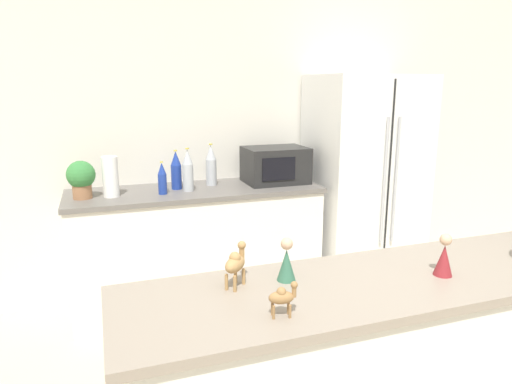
{
  "coord_description": "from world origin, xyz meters",
  "views": [
    {
      "loc": [
        -0.96,
        -0.89,
        1.67
      ],
      "look_at": [
        -0.15,
        1.44,
        1.1
      ],
      "focal_mm": 32.0,
      "sensor_mm": 36.0,
      "label": 1
    }
  ],
  "objects_px": {
    "back_bottle_3": "(176,171)",
    "camel_figurine": "(283,297)",
    "back_bottle_2": "(188,171)",
    "wise_man_figurine_purple": "(286,262)",
    "refrigerator": "(363,183)",
    "microwave": "(275,165)",
    "paper_towel_roll": "(110,177)",
    "back_bottle_0": "(162,179)",
    "wise_man_figurine_crimson": "(444,258)",
    "potted_plant": "(81,178)",
    "camel_figurine_second": "(236,263)",
    "back_bottle_1": "(211,165)"
  },
  "relations": [
    {
      "from": "paper_towel_roll",
      "to": "back_bottle_0",
      "type": "height_order",
      "value": "paper_towel_roll"
    },
    {
      "from": "camel_figurine",
      "to": "wise_man_figurine_crimson",
      "type": "distance_m",
      "value": 0.73
    },
    {
      "from": "wise_man_figurine_crimson",
      "to": "refrigerator",
      "type": "bearing_deg",
      "value": 66.16
    },
    {
      "from": "back_bottle_3",
      "to": "camel_figurine",
      "type": "distance_m",
      "value": 2.08
    },
    {
      "from": "paper_towel_roll",
      "to": "camel_figurine_second",
      "type": "xyz_separation_m",
      "value": [
        0.38,
        -1.73,
        -0.02
      ]
    },
    {
      "from": "potted_plant",
      "to": "microwave",
      "type": "xyz_separation_m",
      "value": [
        1.44,
        0.06,
        -0.0
      ]
    },
    {
      "from": "refrigerator",
      "to": "wise_man_figurine_purple",
      "type": "xyz_separation_m",
      "value": [
        -1.43,
        -1.73,
        0.14
      ]
    },
    {
      "from": "back_bottle_2",
      "to": "wise_man_figurine_purple",
      "type": "bearing_deg",
      "value": -88.64
    },
    {
      "from": "back_bottle_0",
      "to": "camel_figurine_second",
      "type": "relative_size",
      "value": 1.46
    },
    {
      "from": "back_bottle_2",
      "to": "camel_figurine_second",
      "type": "relative_size",
      "value": 1.96
    },
    {
      "from": "potted_plant",
      "to": "camel_figurine",
      "type": "distance_m",
      "value": 2.1
    },
    {
      "from": "paper_towel_roll",
      "to": "back_bottle_1",
      "type": "xyz_separation_m",
      "value": [
        0.74,
        0.14,
        0.01
      ]
    },
    {
      "from": "potted_plant",
      "to": "wise_man_figurine_crimson",
      "type": "bearing_deg",
      "value": -54.33
    },
    {
      "from": "wise_man_figurine_crimson",
      "to": "wise_man_figurine_purple",
      "type": "bearing_deg",
      "value": 165.23
    },
    {
      "from": "back_bottle_0",
      "to": "wise_man_figurine_crimson",
      "type": "height_order",
      "value": "back_bottle_0"
    },
    {
      "from": "camel_figurine",
      "to": "back_bottle_2",
      "type": "bearing_deg",
      "value": 87.67
    },
    {
      "from": "microwave",
      "to": "camel_figurine_second",
      "type": "height_order",
      "value": "microwave"
    },
    {
      "from": "refrigerator",
      "to": "camel_figurine",
      "type": "relative_size",
      "value": 14.72
    },
    {
      "from": "potted_plant",
      "to": "back_bottle_2",
      "type": "distance_m",
      "value": 0.73
    },
    {
      "from": "potted_plant",
      "to": "back_bottle_0",
      "type": "bearing_deg",
      "value": -5.33
    },
    {
      "from": "camel_figurine",
      "to": "refrigerator",
      "type": "bearing_deg",
      "value": 51.92
    },
    {
      "from": "refrigerator",
      "to": "back_bottle_2",
      "type": "relative_size",
      "value": 5.57
    },
    {
      "from": "back_bottle_2",
      "to": "camel_figurine_second",
      "type": "height_order",
      "value": "back_bottle_2"
    },
    {
      "from": "paper_towel_roll",
      "to": "back_bottle_3",
      "type": "bearing_deg",
      "value": 10.86
    },
    {
      "from": "potted_plant",
      "to": "back_bottle_2",
      "type": "xyz_separation_m",
      "value": [
        0.73,
        -0.01,
        0.01
      ]
    },
    {
      "from": "potted_plant",
      "to": "wise_man_figurine_purple",
      "type": "relative_size",
      "value": 1.53
    },
    {
      "from": "refrigerator",
      "to": "camel_figurine_second",
      "type": "relative_size",
      "value": 10.93
    },
    {
      "from": "back_bottle_2",
      "to": "camel_figurine",
      "type": "xyz_separation_m",
      "value": [
        -0.08,
        -1.99,
        -0.06
      ]
    },
    {
      "from": "microwave",
      "to": "back_bottle_1",
      "type": "xyz_separation_m",
      "value": [
        -0.5,
        0.07,
        0.01
      ]
    },
    {
      "from": "refrigerator",
      "to": "back_bottle_1",
      "type": "height_order",
      "value": "refrigerator"
    },
    {
      "from": "back_bottle_2",
      "to": "wise_man_figurine_purple",
      "type": "height_order",
      "value": "back_bottle_2"
    },
    {
      "from": "refrigerator",
      "to": "wise_man_figurine_crimson",
      "type": "relative_size",
      "value": 10.37
    },
    {
      "from": "paper_towel_roll",
      "to": "back_bottle_2",
      "type": "distance_m",
      "value": 0.54
    },
    {
      "from": "camel_figurine_second",
      "to": "wise_man_figurine_crimson",
      "type": "height_order",
      "value": "wise_man_figurine_crimson"
    },
    {
      "from": "back_bottle_3",
      "to": "camel_figurine",
      "type": "relative_size",
      "value": 2.44
    },
    {
      "from": "microwave",
      "to": "wise_man_figurine_purple",
      "type": "xyz_separation_m",
      "value": [
        -0.67,
        -1.81,
        -0.04
      ]
    },
    {
      "from": "paper_towel_roll",
      "to": "back_bottle_0",
      "type": "xyz_separation_m",
      "value": [
        0.35,
        -0.04,
        -0.03
      ]
    },
    {
      "from": "wise_man_figurine_crimson",
      "to": "camel_figurine",
      "type": "bearing_deg",
      "value": -172.24
    },
    {
      "from": "back_bottle_3",
      "to": "camel_figurine_second",
      "type": "xyz_separation_m",
      "value": [
        -0.09,
        -1.82,
        -0.02
      ]
    },
    {
      "from": "back_bottle_3",
      "to": "camel_figurine",
      "type": "height_order",
      "value": "back_bottle_3"
    },
    {
      "from": "wise_man_figurine_crimson",
      "to": "back_bottle_2",
      "type": "bearing_deg",
      "value": 108.71
    },
    {
      "from": "back_bottle_1",
      "to": "camel_figurine_second",
      "type": "distance_m",
      "value": 1.9
    },
    {
      "from": "refrigerator",
      "to": "camel_figurine",
      "type": "bearing_deg",
      "value": -128.08
    },
    {
      "from": "paper_towel_roll",
      "to": "camel_figurine_second",
      "type": "distance_m",
      "value": 1.77
    },
    {
      "from": "camel_figurine",
      "to": "wise_man_figurine_crimson",
      "type": "bearing_deg",
      "value": 7.76
    },
    {
      "from": "potted_plant",
      "to": "back_bottle_0",
      "type": "relative_size",
      "value": 1.11
    },
    {
      "from": "camel_figurine",
      "to": "back_bottle_3",
      "type": "bearing_deg",
      "value": 89.69
    },
    {
      "from": "back_bottle_1",
      "to": "back_bottle_3",
      "type": "relative_size",
      "value": 1.1
    },
    {
      "from": "back_bottle_2",
      "to": "camel_figurine",
      "type": "relative_size",
      "value": 2.64
    },
    {
      "from": "refrigerator",
      "to": "microwave",
      "type": "height_order",
      "value": "refrigerator"
    }
  ]
}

